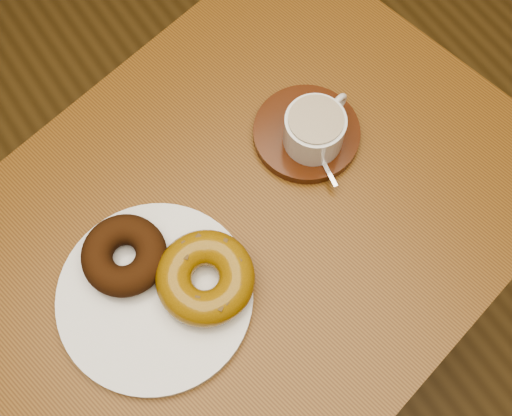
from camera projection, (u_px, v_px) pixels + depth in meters
ground at (254, 326)px, 1.60m from camera, size 6.00×6.00×0.00m
cafe_table at (245, 249)px, 0.99m from camera, size 0.93×0.77×0.78m
donut_plate at (155, 296)px, 0.83m from camera, size 0.32×0.32×0.02m
donut_cinnamon at (124, 255)px, 0.82m from camera, size 0.13×0.13×0.04m
donut_caramel at (205, 278)px, 0.80m from camera, size 0.14×0.14×0.05m
saucer at (306, 133)px, 0.91m from camera, size 0.20×0.20×0.02m
coffee_cup at (315, 129)px, 0.87m from camera, size 0.11×0.08×0.06m
teaspoon at (311, 140)px, 0.90m from camera, size 0.03×0.10×0.01m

